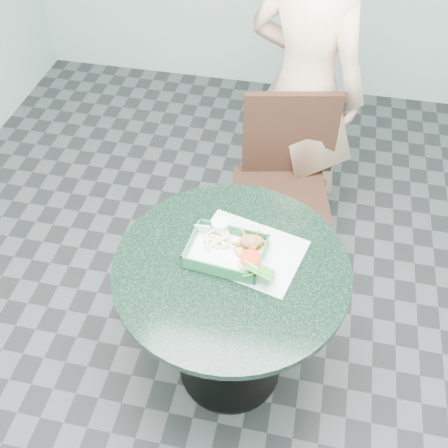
% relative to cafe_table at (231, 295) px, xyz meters
% --- Properties ---
extents(floor, '(4.00, 5.00, 0.02)m').
position_rel_cafe_table_xyz_m(floor, '(0.00, 0.00, -0.58)').
color(floor, '#303335').
rests_on(floor, ground).
extents(cafe_table, '(0.89, 0.89, 0.75)m').
position_rel_cafe_table_xyz_m(cafe_table, '(0.00, 0.00, 0.00)').
color(cafe_table, black).
rests_on(cafe_table, floor).
extents(dining_chair, '(0.47, 0.47, 0.93)m').
position_rel_cafe_table_xyz_m(dining_chair, '(0.11, 0.82, -0.05)').
color(dining_chair, '#352213').
rests_on(dining_chair, floor).
extents(diner_person, '(0.84, 0.71, 1.96)m').
position_rel_cafe_table_xyz_m(diner_person, '(0.15, 1.10, 0.40)').
color(diner_person, '#E2AF8B').
rests_on(diner_person, floor).
extents(placemat, '(0.46, 0.39, 0.00)m').
position_rel_cafe_table_xyz_m(placemat, '(0.05, 0.08, 0.17)').
color(placemat, silver).
rests_on(placemat, cafe_table).
extents(food_basket, '(0.28, 0.21, 0.06)m').
position_rel_cafe_table_xyz_m(food_basket, '(-0.03, 0.04, 0.19)').
color(food_basket, '#21673B').
rests_on(food_basket, placemat).
extents(crab_sandwich, '(0.12, 0.12, 0.07)m').
position_rel_cafe_table_xyz_m(crab_sandwich, '(0.05, 0.09, 0.22)').
color(crab_sandwich, gold).
rests_on(crab_sandwich, food_basket).
extents(fries_pile, '(0.10, 0.11, 0.04)m').
position_rel_cafe_table_xyz_m(fries_pile, '(-0.08, 0.10, 0.21)').
color(fries_pile, beige).
rests_on(fries_pile, food_basket).
extents(sauce_ramekin, '(0.07, 0.07, 0.04)m').
position_rel_cafe_table_xyz_m(sauce_ramekin, '(-0.08, 0.14, 0.22)').
color(sauce_ramekin, white).
rests_on(sauce_ramekin, food_basket).
extents(garnish_cup, '(0.13, 0.13, 0.05)m').
position_rel_cafe_table_xyz_m(garnish_cup, '(0.08, -0.00, 0.21)').
color(garnish_cup, silver).
rests_on(garnish_cup, food_basket).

